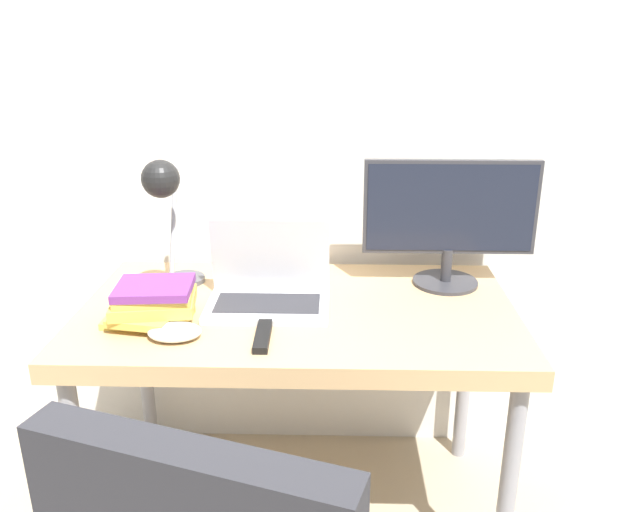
% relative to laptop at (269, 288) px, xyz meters
% --- Properties ---
extents(wall_back, '(8.00, 0.05, 2.60)m').
position_rel_laptop_xyz_m(wall_back, '(0.09, 0.42, 0.48)').
color(wall_back, silver).
rests_on(wall_back, ground_plane).
extents(desk, '(1.33, 0.75, 0.77)m').
position_rel_laptop_xyz_m(desk, '(0.09, -0.02, -0.12)').
color(desk, tan).
rests_on(desk, ground_plane).
extents(laptop, '(0.37, 0.25, 0.26)m').
position_rel_laptop_xyz_m(laptop, '(0.00, 0.00, 0.00)').
color(laptop, silver).
rests_on(laptop, desk).
extents(monitor, '(0.56, 0.22, 0.42)m').
position_rel_laptop_xyz_m(monitor, '(0.57, 0.19, 0.18)').
color(monitor, '#333338').
rests_on(monitor, desk).
extents(desk_lamp, '(0.14, 0.30, 0.45)m').
position_rel_laptop_xyz_m(desk_lamp, '(-0.31, 0.04, 0.26)').
color(desk_lamp, '#4C4C51').
rests_on(desk_lamp, desk).
extents(book_stack, '(0.27, 0.24, 0.12)m').
position_rel_laptop_xyz_m(book_stack, '(-0.32, -0.13, 0.01)').
color(book_stack, gold).
rests_on(book_stack, desk).
extents(tv_remote, '(0.04, 0.18, 0.02)m').
position_rel_laptop_xyz_m(tv_remote, '(0.01, -0.24, -0.04)').
color(tv_remote, black).
rests_on(tv_remote, desk).
extents(game_controller, '(0.15, 0.11, 0.04)m').
position_rel_laptop_xyz_m(game_controller, '(-0.24, -0.24, -0.03)').
color(game_controller, white).
rests_on(game_controller, desk).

